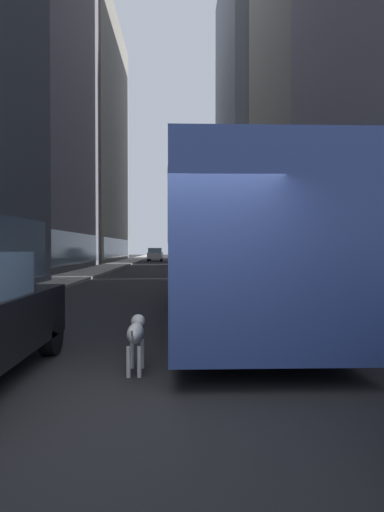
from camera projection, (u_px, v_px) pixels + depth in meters
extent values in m
plane|color=#232326|center=(178.00, 265.00, 39.83)|extent=(120.00, 120.00, 0.00)
cube|color=#ADA89E|center=(117.00, 265.00, 39.64)|extent=(2.40, 110.00, 0.15)
cube|color=#ADA89E|center=(238.00, 264.00, 40.01)|extent=(2.40, 110.00, 0.15)
cube|color=slate|center=(14.00, 64.00, 30.79)|extent=(8.30, 21.23, 30.10)
cube|color=slate|center=(72.00, 248.00, 31.19)|extent=(0.08, 19.11, 2.40)
cube|color=gray|center=(85.00, 138.00, 54.45)|extent=(8.26, 23.49, 31.50)
cube|color=slate|center=(118.00, 248.00, 54.87)|extent=(0.08, 21.14, 2.40)
cube|color=gray|center=(329.00, 34.00, 33.32)|extent=(9.78, 17.17, 36.97)
cube|color=slate|center=(267.00, 248.00, 33.50)|extent=(0.08, 15.45, 2.40)
cube|color=slate|center=(268.00, 112.00, 55.84)|extent=(11.90, 23.23, 39.09)
cube|color=slate|center=(223.00, 248.00, 56.01)|extent=(0.08, 20.91, 2.40)
cube|color=#33478C|center=(225.00, 247.00, 10.51)|extent=(2.55, 11.50, 2.75)
cube|color=slate|center=(225.00, 227.00, 10.50)|extent=(2.57, 11.04, 0.90)
cube|color=black|center=(209.00, 277.00, 16.23)|extent=(2.55, 0.16, 0.44)
cylinder|color=black|center=(179.00, 283.00, 14.05)|extent=(0.30, 1.00, 1.00)
cylinder|color=black|center=(247.00, 283.00, 14.12)|extent=(0.30, 1.00, 1.00)
cylinder|color=black|center=(181.00, 326.00, 6.35)|extent=(0.30, 1.00, 1.00)
cylinder|color=black|center=(329.00, 325.00, 6.43)|extent=(0.30, 1.00, 1.00)
cube|color=silver|center=(170.00, 225.00, 15.60)|extent=(0.08, 0.24, 0.40)
cube|color=yellow|center=(189.00, 257.00, 45.16)|extent=(1.80, 4.31, 0.75)
cube|color=slate|center=(189.00, 251.00, 44.93)|extent=(1.66, 1.94, 0.55)
cylinder|color=black|center=(182.00, 260.00, 46.87)|extent=(0.22, 0.64, 0.64)
cylinder|color=black|center=(196.00, 260.00, 46.92)|extent=(0.22, 0.64, 0.64)
cylinder|color=black|center=(182.00, 261.00, 43.40)|extent=(0.22, 0.64, 0.64)
cylinder|color=black|center=(197.00, 261.00, 43.45)|extent=(0.22, 0.64, 0.64)
cube|color=silver|center=(155.00, 255.00, 52.34)|extent=(1.76, 4.36, 0.75)
cube|color=slate|center=(155.00, 250.00, 52.11)|extent=(1.62, 1.96, 0.55)
cylinder|color=black|center=(150.00, 258.00, 54.08)|extent=(0.22, 0.64, 0.64)
cylinder|color=black|center=(162.00, 258.00, 54.13)|extent=(0.22, 0.64, 0.64)
cylinder|color=black|center=(148.00, 259.00, 50.55)|extent=(0.22, 0.64, 0.64)
cylinder|color=black|center=(161.00, 259.00, 50.60)|extent=(0.22, 0.64, 0.64)
cylinder|color=black|center=(51.00, 334.00, 6.58)|extent=(0.22, 0.64, 0.64)
cube|color=#19519E|center=(190.00, 249.00, 40.41)|extent=(2.30, 2.00, 2.10)
cube|color=silver|center=(192.00, 247.00, 36.65)|extent=(2.30, 5.50, 2.60)
cylinder|color=black|center=(180.00, 260.00, 40.39)|extent=(0.28, 0.90, 0.90)
cylinder|color=black|center=(201.00, 260.00, 40.46)|extent=(0.28, 0.90, 0.90)
cylinder|color=black|center=(180.00, 262.00, 34.90)|extent=(0.28, 0.90, 0.90)
cylinder|color=black|center=(205.00, 262.00, 34.96)|extent=(0.28, 0.90, 0.90)
ellipsoid|color=white|center=(135.00, 333.00, 5.65)|extent=(0.22, 0.60, 0.26)
sphere|color=white|center=(138.00, 321.00, 6.03)|extent=(0.20, 0.20, 0.20)
sphere|color=black|center=(134.00, 320.00, 6.05)|extent=(0.07, 0.07, 0.07)
sphere|color=black|center=(142.00, 320.00, 6.05)|extent=(0.07, 0.07, 0.07)
cylinder|color=white|center=(132.00, 336.00, 5.25)|extent=(0.03, 0.16, 0.19)
cylinder|color=white|center=(132.00, 354.00, 5.87)|extent=(0.06, 0.06, 0.40)
cylinder|color=white|center=(142.00, 354.00, 5.87)|extent=(0.06, 0.06, 0.40)
cylinder|color=white|center=(128.00, 362.00, 5.45)|extent=(0.06, 0.06, 0.40)
cylinder|color=white|center=(139.00, 362.00, 5.45)|extent=(0.06, 0.06, 0.40)
sphere|color=black|center=(140.00, 329.00, 5.75)|extent=(0.04, 0.04, 0.04)
sphere|color=black|center=(130.00, 333.00, 5.57)|extent=(0.04, 0.04, 0.04)
sphere|color=black|center=(136.00, 331.00, 5.47)|extent=(0.04, 0.04, 0.04)
cylinder|color=#1E1E2D|center=(345.00, 283.00, 13.11)|extent=(0.28, 0.28, 0.85)
cylinder|color=#33598C|center=(345.00, 259.00, 13.10)|extent=(0.34, 0.34, 0.62)
sphere|color=tan|center=(345.00, 246.00, 13.09)|extent=(0.22, 0.22, 0.22)
cube|color=#59331E|center=(352.00, 268.00, 13.11)|extent=(0.12, 0.24, 0.20)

